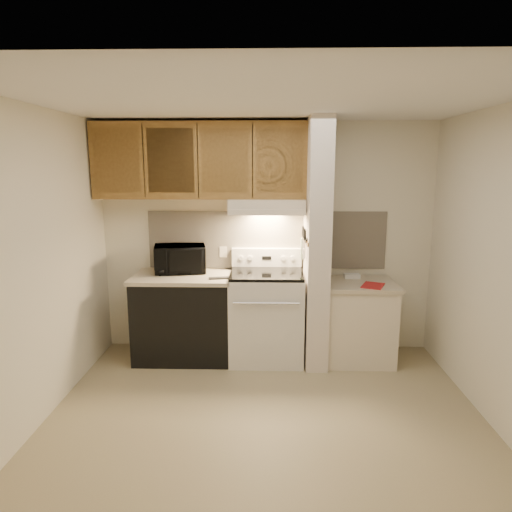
{
  "coord_description": "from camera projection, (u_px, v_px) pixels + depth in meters",
  "views": [
    {
      "loc": [
        0.01,
        -3.46,
        2.04
      ],
      "look_at": [
        -0.1,
        0.75,
        1.2
      ],
      "focal_mm": 32.0,
      "sensor_mm": 36.0,
      "label": 1
    }
  ],
  "objects": [
    {
      "name": "cooktop",
      "position": [
        266.0,
        273.0,
        4.74
      ],
      "size": [
        0.74,
        0.64,
        0.03
      ],
      "primitive_type": "cube",
      "color": "black",
      "rests_on": "range_body"
    },
    {
      "name": "knife_blade_a",
      "position": [
        305.0,
        250.0,
        4.47
      ],
      "size": [
        0.01,
        0.03,
        0.16
      ],
      "primitive_type": "cube",
      "color": "silver",
      "rests_on": "knife_strip"
    },
    {
      "name": "ceiling",
      "position": [
        267.0,
        101.0,
        3.3
      ],
      "size": [
        3.6,
        3.6,
        0.0
      ],
      "primitive_type": "plane",
      "rotation": [
        3.14,
        0.0,
        0.0
      ],
      "color": "white",
      "rests_on": "wall_back"
    },
    {
      "name": "floor",
      "position": [
        265.0,
        415.0,
        3.79
      ],
      "size": [
        3.6,
        3.6,
        0.0
      ],
      "primitive_type": "plane",
      "color": "tan",
      "rests_on": "ground"
    },
    {
      "name": "cab_gap_b",
      "position": [
        198.0,
        161.0,
        4.54
      ],
      "size": [
        0.01,
        0.01,
        0.73
      ],
      "primitive_type": "cube",
      "color": "black",
      "rests_on": "upper_cabinets"
    },
    {
      "name": "spoon_rest",
      "position": [
        219.0,
        278.0,
        4.62
      ],
      "size": [
        0.22,
        0.11,
        0.01
      ],
      "primitive_type": "cube",
      "rotation": [
        0.0,
        0.0,
        0.21
      ],
      "color": "black",
      "rests_on": "left_countertop"
    },
    {
      "name": "red_folder",
      "position": [
        373.0,
        286.0,
        4.57
      ],
      "size": [
        0.29,
        0.32,
        0.01
      ],
      "primitive_type": "cube",
      "rotation": [
        0.0,
        0.0,
        -0.4
      ],
      "color": "#A91B1C",
      "rests_on": "right_countertop"
    },
    {
      "name": "wall_left",
      "position": [
        38.0,
        267.0,
        3.59
      ],
      "size": [
        0.02,
        3.0,
        2.5
      ],
      "primitive_type": "cube",
      "color": "silver",
      "rests_on": "floor"
    },
    {
      "name": "outlet",
      "position": [
        223.0,
        252.0,
        5.03
      ],
      "size": [
        0.08,
        0.01,
        0.12
      ],
      "primitive_type": "cube",
      "color": "beige",
      "rests_on": "backsplash"
    },
    {
      "name": "range_knob_right_outer",
      "position": [
        292.0,
        258.0,
        4.94
      ],
      "size": [
        0.05,
        0.02,
        0.05
      ],
      "primitive_type": "cylinder",
      "rotation": [
        1.57,
        0.0,
        0.0
      ],
      "color": "silver",
      "rests_on": "range_backguard"
    },
    {
      "name": "knife_blade_b",
      "position": [
        304.0,
        250.0,
        4.55
      ],
      "size": [
        0.01,
        0.04,
        0.18
      ],
      "primitive_type": "cube",
      "color": "silver",
      "rests_on": "knife_strip"
    },
    {
      "name": "oven_handle",
      "position": [
        266.0,
        303.0,
        4.43
      ],
      "size": [
        0.65,
        0.02,
        0.02
      ],
      "primitive_type": "cylinder",
      "rotation": [
        0.0,
        1.57,
        0.0
      ],
      "color": "silver",
      "rests_on": "range_body"
    },
    {
      "name": "right_countertop",
      "position": [
        360.0,
        284.0,
        4.73
      ],
      "size": [
        0.74,
        0.64,
        0.04
      ],
      "primitive_type": "cube",
      "color": "#C3B69A",
      "rests_on": "right_cab_base"
    },
    {
      "name": "knife_handle_c",
      "position": [
        304.0,
        233.0,
        4.58
      ],
      "size": [
        0.02,
        0.02,
        0.1
      ],
      "primitive_type": "cylinder",
      "color": "black",
      "rests_on": "knife_strip"
    },
    {
      "name": "dishwasher_front",
      "position": [
        184.0,
        318.0,
        4.87
      ],
      "size": [
        1.0,
        0.63,
        0.87
      ],
      "primitive_type": "cube",
      "color": "black",
      "rests_on": "floor"
    },
    {
      "name": "teal_jar",
      "position": [
        167.0,
        266.0,
        4.99
      ],
      "size": [
        0.12,
        0.12,
        0.11
      ],
      "primitive_type": "cylinder",
      "rotation": [
        0.0,
        0.0,
        0.42
      ],
      "color": "#275B53",
      "rests_on": "left_countertop"
    },
    {
      "name": "pillar_trim",
      "position": [
        305.0,
        239.0,
        4.65
      ],
      "size": [
        0.01,
        0.7,
        0.04
      ],
      "primitive_type": "cube",
      "color": "olive",
      "rests_on": "partition_pillar"
    },
    {
      "name": "range_hood",
      "position": [
        267.0,
        206.0,
        4.73
      ],
      "size": [
        0.78,
        0.44,
        0.15
      ],
      "primitive_type": "cube",
      "color": "beige",
      "rests_on": "upper_cabinets"
    },
    {
      "name": "hood_lip",
      "position": [
        267.0,
        212.0,
        4.53
      ],
      "size": [
        0.78,
        0.04,
        0.06
      ],
      "primitive_type": "cube",
      "color": "beige",
      "rests_on": "range_hood"
    },
    {
      "name": "knife_handle_d",
      "position": [
        303.0,
        232.0,
        4.67
      ],
      "size": [
        0.02,
        0.02,
        0.1
      ],
      "primitive_type": "cylinder",
      "color": "black",
      "rests_on": "knife_strip"
    },
    {
      "name": "backsplash",
      "position": [
        267.0,
        240.0,
        5.01
      ],
      "size": [
        2.6,
        0.02,
        0.63
      ],
      "primitive_type": "cube",
      "color": "beige",
      "rests_on": "wall_back"
    },
    {
      "name": "cab_door_d",
      "position": [
        280.0,
        161.0,
        4.52
      ],
      "size": [
        0.46,
        0.01,
        0.63
      ],
      "primitive_type": "cube",
      "color": "olive",
      "rests_on": "upper_cabinets"
    },
    {
      "name": "range_body",
      "position": [
        266.0,
        317.0,
        4.83
      ],
      "size": [
        0.76,
        0.65,
        0.92
      ],
      "primitive_type": "cube",
      "color": "silver",
      "rests_on": "floor"
    },
    {
      "name": "cab_door_b",
      "position": [
        171.0,
        161.0,
        4.55
      ],
      "size": [
        0.46,
        0.01,
        0.63
      ],
      "primitive_type": "cube",
      "color": "olive",
      "rests_on": "upper_cabinets"
    },
    {
      "name": "left_countertop",
      "position": [
        183.0,
        277.0,
        4.78
      ],
      "size": [
        1.04,
        0.67,
        0.04
      ],
      "primitive_type": "cube",
      "color": "#C3B69A",
      "rests_on": "dishwasher_front"
    },
    {
      "name": "wall_back",
      "position": [
        267.0,
        238.0,
        5.02
      ],
      "size": [
        3.6,
        2.5,
        0.02
      ],
      "primitive_type": "cube",
      "rotation": [
        1.57,
        0.0,
        0.0
      ],
      "color": "silver",
      "rests_on": "floor"
    },
    {
      "name": "wall_right",
      "position": [
        500.0,
        270.0,
        3.5
      ],
      "size": [
        0.02,
        3.0,
        2.5
      ],
      "primitive_type": "cube",
      "color": "silver",
      "rests_on": "floor"
    },
    {
      "name": "cab_door_a",
      "position": [
        117.0,
        161.0,
        4.56
      ],
      "size": [
        0.46,
        0.01,
        0.63
      ],
      "primitive_type": "cube",
      "color": "olive",
      "rests_on": "upper_cabinets"
    },
    {
      "name": "microwave",
      "position": [
        180.0,
        259.0,
        4.89
      ],
      "size": [
        0.59,
        0.46,
        0.29
      ],
      "primitive_type": "imported",
      "rotation": [
        0.0,
        0.0,
        0.2
      ],
      "color": "black",
      "rests_on": "left_countertop"
    },
    {
      "name": "knife_handle_e",
      "position": [
        303.0,
        231.0,
        4.74
      ],
      "size": [
        0.02,
        0.02,
        0.1
      ],
      "primitive_type": "cylinder",
      "color": "black",
      "rests_on": "knife_strip"
    },
    {
      "name": "upper_cabinets",
      "position": [
        200.0,
        161.0,
        4.7
      ],
      "size": [
        2.18,
        0.33,
        0.77
      ],
      "primitive_type": "cube",
      "color": "olive",
      "rests_on": "wall_back"
    },
    {
      "name": "range_backguard",
      "position": [
        267.0,
        257.0,
        5.0
      ],
      "size": [
        0.76,
        0.08,
        0.2
      ],
      "primitive_type": "cube",
      "color": "silver",
      "rests_on": "range_body"
    },
    {
      "name": "cab_door_c",
      "position": [
        225.0,
        161.0,
        4.53
      ],
      "size": [
        0.46,
        0.01,
        0.63
      ],
      "primitive_type": "cube",
      "color": "olive",
      "rests_on": "upper_cabinets"
    },
    {
      "name": "range_knob_left_inner",
      "position": [
        250.0,
        258.0,
        4.96
      ],
      "size": [
        0.05,
        0.02,
        0.05
      ],
      "primitive_type": "cylinder",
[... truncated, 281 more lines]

